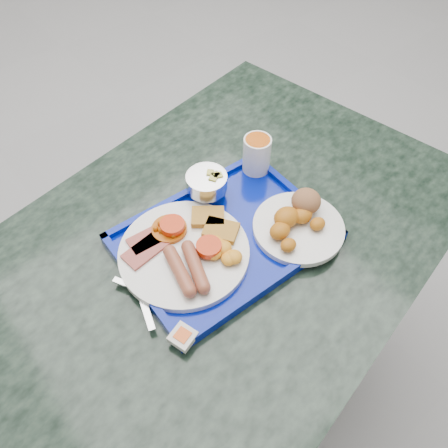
% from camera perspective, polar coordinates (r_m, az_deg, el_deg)
% --- Properties ---
extents(floor, '(6.00, 6.00, 0.00)m').
position_cam_1_polar(floor, '(2.04, -3.96, 7.93)').
color(floor, gray).
rests_on(floor, ground).
extents(table, '(1.21, 0.91, 0.69)m').
position_cam_1_polar(table, '(1.03, -0.93, -7.85)').
color(table, slate).
rests_on(table, floor).
extents(tray, '(0.41, 0.31, 0.02)m').
position_cam_1_polar(tray, '(0.88, 0.00, -1.85)').
color(tray, '#031494').
rests_on(tray, table).
extents(main_plate, '(0.25, 0.25, 0.04)m').
position_cam_1_polar(main_plate, '(0.84, -4.70, -3.36)').
color(main_plate, white).
rests_on(main_plate, tray).
extents(bread_plate, '(0.18, 0.18, 0.06)m').
position_cam_1_polar(bread_plate, '(0.88, 9.66, 0.42)').
color(bread_plate, white).
rests_on(bread_plate, tray).
extents(fruit_bowl, '(0.09, 0.09, 0.06)m').
position_cam_1_polar(fruit_bowl, '(0.91, -2.24, 5.41)').
color(fruit_bowl, '#BDBCBF').
rests_on(fruit_bowl, tray).
extents(juice_cup, '(0.06, 0.06, 0.09)m').
position_cam_1_polar(juice_cup, '(0.97, 4.30, 9.17)').
color(juice_cup, white).
rests_on(juice_cup, tray).
extents(spoon, '(0.11, 0.17, 0.01)m').
position_cam_1_polar(spoon, '(0.85, -10.36, -4.79)').
color(spoon, '#BDBCBF').
rests_on(spoon, tray).
extents(knife, '(0.06, 0.17, 0.00)m').
position_cam_1_polar(knife, '(0.82, -11.03, -8.35)').
color(knife, '#BDBCBF').
rests_on(knife, tray).
extents(jam_packet, '(0.05, 0.05, 0.02)m').
position_cam_1_polar(jam_packet, '(0.76, -5.41, -14.45)').
color(jam_packet, silver).
rests_on(jam_packet, tray).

